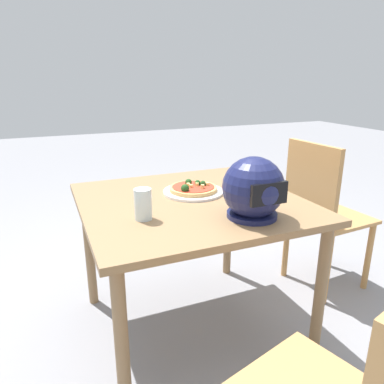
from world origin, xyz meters
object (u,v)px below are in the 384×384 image
Objects in this scene: motorcycle_helmet at (253,189)px; chair_side at (320,209)px; pizza at (193,188)px; dining_table at (191,216)px; drinking_glass at (143,204)px.

motorcycle_helmet is 0.27× the size of chair_side.
pizza is 0.41m from motorcycle_helmet.
chair_side is (-0.85, -0.08, -0.11)m from dining_table.
drinking_glass is 1.17m from chair_side.
drinking_glass is at bearing 29.45° from dining_table.
chair_side reaches higher than pizza.
dining_table is 1.10× the size of chair_side.
motorcycle_helmet reaches higher than dining_table.
chair_side reaches higher than dining_table.
pizza is at bearing -0.67° from chair_side.
motorcycle_helmet is (-0.10, 0.38, 0.09)m from pizza.
dining_table is at bearing -150.55° from drinking_glass.
pizza is 0.39m from drinking_glass.
pizza is 0.94× the size of motorcycle_helmet.
pizza is 0.83m from chair_side.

